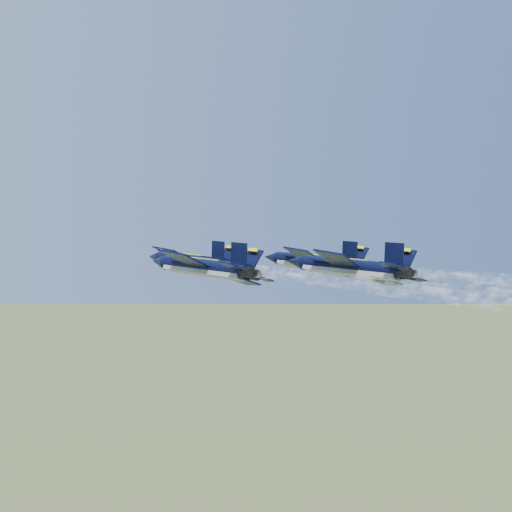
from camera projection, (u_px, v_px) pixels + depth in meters
jet_lead at (189, 261)px, 103.73m from camera, size 14.09×19.21×5.64m
jet_left at (202, 267)px, 84.47m from camera, size 14.09×19.21×5.64m
jet_right at (314, 262)px, 101.50m from camera, size 14.09×19.21×5.64m
jet_slot at (348, 267)px, 84.29m from camera, size 14.09×19.21×5.64m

